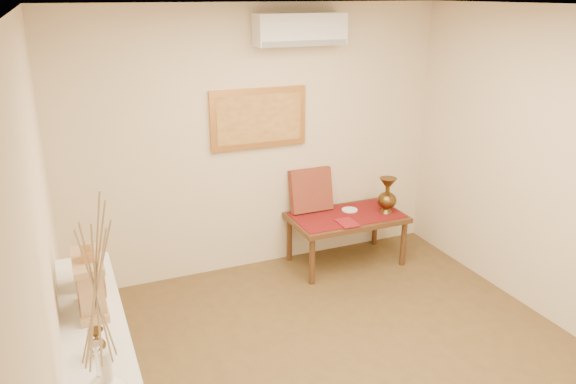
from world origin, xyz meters
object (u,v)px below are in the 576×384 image
mantel_clock (91,285)px  low_table (347,221)px  white_vase (101,329)px  wooden_chest (87,268)px  brass_urn_tall (387,192)px

mantel_clock → low_table: 3.21m
white_vase → wooden_chest: bearing=89.9°
white_vase → low_table: 3.98m
brass_urn_tall → mantel_clock: (-3.08, -1.58, 0.36)m
mantel_clock → white_vase: bearing=-90.3°
brass_urn_tall → wooden_chest: (-3.09, -1.24, 0.31)m
low_table → mantel_clock: bearing=-147.7°
white_vase → brass_urn_tall: white_vase is taller
wooden_chest → white_vase: bearing=-90.1°
brass_urn_tall → low_table: size_ratio=0.39×
white_vase → mantel_clock: bearing=89.7°
white_vase → wooden_chest: size_ratio=4.42×
white_vase → wooden_chest: 1.50m
white_vase → mantel_clock: size_ratio=2.63×
low_table → white_vase: bearing=-133.8°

